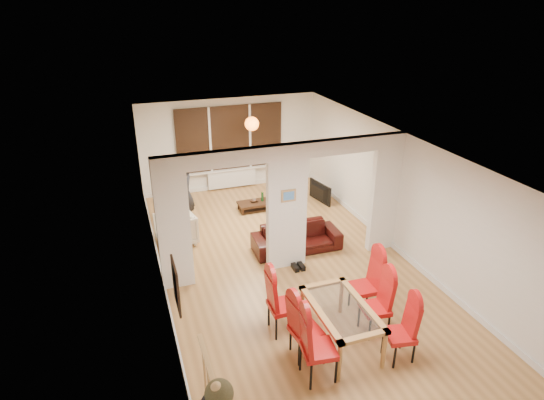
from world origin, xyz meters
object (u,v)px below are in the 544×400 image
dining_chair_lc (283,301)px  dining_chair_rb (375,304)px  dining_chair_la (319,345)px  dining_chair_lb (306,326)px  armchair (176,229)px  dining_chair_rc (365,283)px  dining_chair_ra (400,331)px  coffee_table (257,206)px  person (186,194)px  dining_table (340,325)px  bowl (254,201)px  sofa (297,238)px  television (317,193)px  bottle (262,196)px

dining_chair_lc → dining_chair_rb: size_ratio=1.06×
dining_chair_la → dining_chair_lb: (0.00, 0.46, -0.04)m
dining_chair_lc → armchair: bearing=109.4°
dining_chair_rc → dining_chair_ra: bearing=-92.4°
dining_chair_ra → coffee_table: (-0.44, 5.80, -0.40)m
armchair → person: person is taller
dining_chair_lb → person: size_ratio=0.70×
dining_chair_rc → person: (-2.36, 4.42, 0.21)m
dining_table → bowl: 5.26m
dining_chair_la → person: size_ratio=0.76×
dining_chair_lc → coffee_table: dining_chair_lc is taller
dining_chair_rb → armchair: size_ratio=1.36×
sofa → dining_chair_ra: bearing=-85.0°
sofa → armchair: 2.69m
dining_table → person: 5.30m
armchair → coffee_table: 2.50m
dining_chair_rc → television: 4.71m
dining_table → armchair: size_ratio=1.87×
dining_chair_la → dining_chair_lb: size_ratio=1.08×
coffee_table → dining_chair_la: bearing=-98.6°
sofa → armchair: armchair is taller
dining_chair_lc → armchair: size_ratio=1.44×
dining_chair_lc → dining_chair_rc: bearing=1.4°
dining_chair_rc → television: (1.16, 4.55, -0.29)m
dining_chair_rb → sofa: 2.93m
dining_chair_la → dining_chair_lc: 1.12m
sofa → bowl: 2.29m
dining_chair_rc → bowl: 4.68m
bowl → bottle: bearing=-6.4°
dining_chair_la → dining_chair_lc: (-0.12, 1.12, -0.01)m
bottle → dining_chair_rb: bearing=-87.3°
dining_chair_rc → sofa: dining_chair_rc is taller
armchair → bowl: (2.17, 1.16, -0.11)m
dining_chair_lb → television: size_ratio=1.18×
television → coffee_table: size_ratio=0.96×
dining_chair_lb → coffee_table: dining_chair_lb is taller
television → dining_chair_rb: bearing=154.9°
coffee_table → dining_chair_lc: bearing=-102.1°
dining_table → armchair: 4.56m
dining_chair_ra → bowl: size_ratio=5.10×
armchair → dining_chair_la: bearing=4.4°
armchair → television: size_ratio=0.86×
dining_chair_lc → person: 4.54m
coffee_table → bottle: size_ratio=3.71×
bottle → dining_chair_lc: bearing=-103.9°
bottle → bowl: bearing=173.6°
dining_chair_lc → armchair: 3.74m
dining_chair_la → dining_chair_lc: size_ratio=1.03×
dining_chair_rb → armchair: 4.82m
dining_chair_rb → dining_chair_lb: bearing=-167.8°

